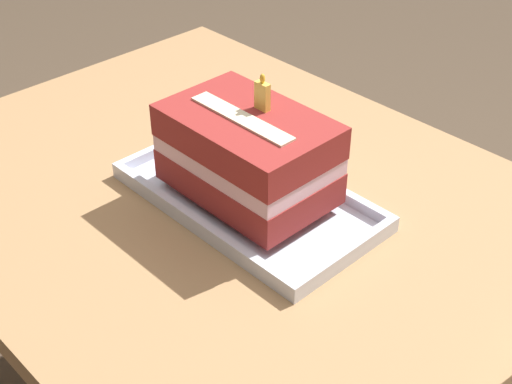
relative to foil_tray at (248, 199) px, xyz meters
The scene contains 3 objects.
dining_table 0.11m from the foil_tray, ahead, with size 1.15×0.75×0.70m.
foil_tray is the anchor object (origin of this frame).
birthday_cake 0.08m from the foil_tray, 90.00° to the left, with size 0.23×0.15×0.17m.
Camera 1 is at (0.56, -0.55, 1.30)m, focal length 50.20 mm.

